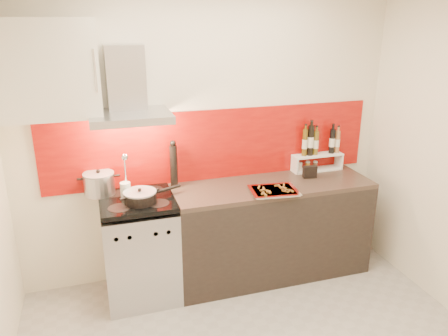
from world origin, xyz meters
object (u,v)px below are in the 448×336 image
object	(u,v)px
counter	(271,229)
pepper_mill	(174,165)
baking_tray	(274,191)
stock_pot	(99,183)
saute_pan	(141,197)
range_stove	(140,249)

from	to	relation	value
counter	pepper_mill	distance (m)	1.09
pepper_mill	baking_tray	world-z (taller)	pepper_mill
stock_pot	pepper_mill	size ratio (longest dim) A/B	0.60
saute_pan	baking_tray	bearing A→B (deg)	-5.45
saute_pan	pepper_mill	distance (m)	0.45
pepper_mill	range_stove	bearing A→B (deg)	-151.13
counter	stock_pot	bearing A→B (deg)	172.82
saute_pan	baking_tray	size ratio (longest dim) A/B	1.13
pepper_mill	baking_tray	size ratio (longest dim) A/B	0.98
counter	stock_pot	xyz separation A→B (m)	(-1.48, 0.19, 0.55)
range_stove	saute_pan	size ratio (longest dim) A/B	1.87
saute_pan	stock_pot	bearing A→B (deg)	138.54
saute_pan	baking_tray	distance (m)	1.11
range_stove	stock_pot	distance (m)	0.66
range_stove	pepper_mill	xyz separation A→B (m)	(0.35, 0.19, 0.66)
pepper_mill	saute_pan	bearing A→B (deg)	-139.77
counter	pepper_mill	size ratio (longest dim) A/B	4.27
range_stove	pepper_mill	world-z (taller)	pepper_mill
range_stove	pepper_mill	size ratio (longest dim) A/B	2.16
range_stove	saute_pan	xyz separation A→B (m)	(0.03, -0.08, 0.52)
saute_pan	pepper_mill	size ratio (longest dim) A/B	1.16
counter	pepper_mill	bearing A→B (deg)	167.52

